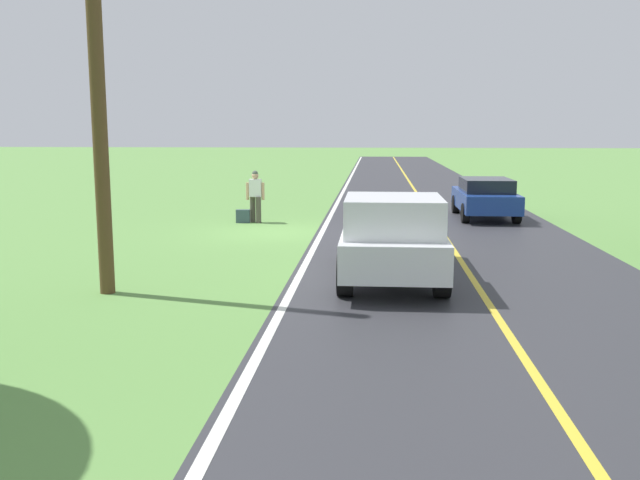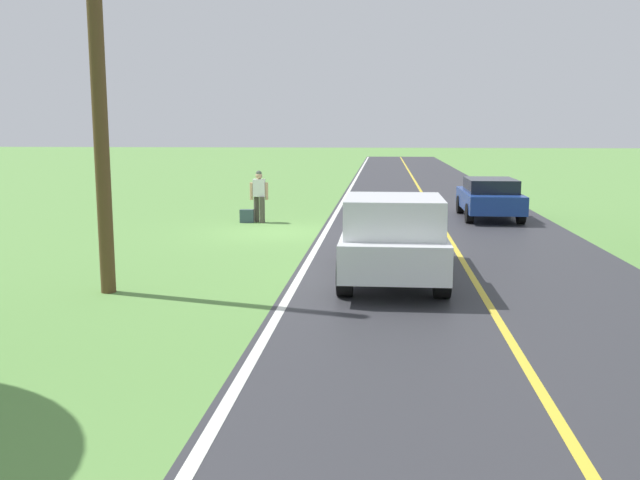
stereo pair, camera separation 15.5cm
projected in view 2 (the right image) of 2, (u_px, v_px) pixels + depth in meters
ground_plane at (280, 232)px, 20.98m from camera, size 200.00×200.00×0.00m
road_surface at (447, 234)px, 20.53m from camera, size 7.67×120.00×0.00m
lane_edge_line at (325, 233)px, 20.86m from camera, size 0.16×117.60×0.00m
lane_centre_line at (447, 234)px, 20.53m from camera, size 0.14×117.60×0.00m
hitchhiker_walking at (259, 193)px, 23.08m from camera, size 0.62×0.51×1.75m
suitcase_carried at (247, 216)px, 23.13m from camera, size 0.47×0.23×0.44m
pickup_truck_passing at (393, 234)px, 14.15m from camera, size 2.10×5.40×1.82m
sedan_near_oncoming at (489, 197)px, 24.17m from camera, size 1.93×4.40×1.41m
utility_pole_roadside at (98, 74)px, 12.60m from camera, size 0.28×0.28×8.19m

